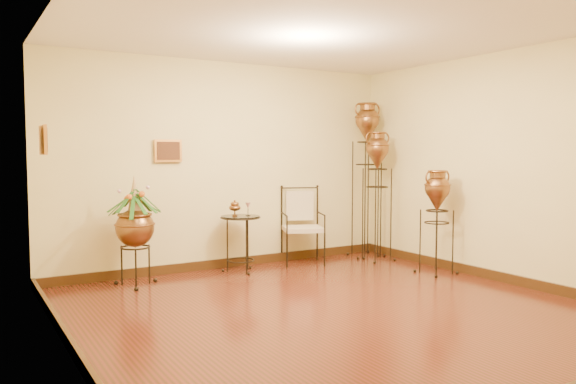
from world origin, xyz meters
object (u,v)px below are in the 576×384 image
planter_urn (135,223)px  side_table (240,243)px  amphora_tall (367,178)px  armchair (303,226)px  amphora_mid (377,195)px

planter_urn → side_table: 1.46m
amphora_tall → side_table: bearing=-178.9°
armchair → planter_urn: bearing=-155.8°
amphora_tall → planter_urn: (-3.56, -0.11, -0.45)m
planter_urn → armchair: (2.41, 0.11, -0.20)m
amphora_mid → armchair: bearing=162.3°
planter_urn → amphora_tall: bearing=1.7°
amphora_tall → armchair: bearing=180.0°
amphora_mid → amphora_tall: bearing=76.4°
armchair → amphora_mid: bearing=4.0°
side_table → armchair: bearing=2.4°
amphora_mid → planter_urn: (-3.48, 0.23, -0.21)m
amphora_mid → side_table: bearing=171.8°
amphora_tall → amphora_mid: amphora_tall is taller
armchair → side_table: 1.01m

